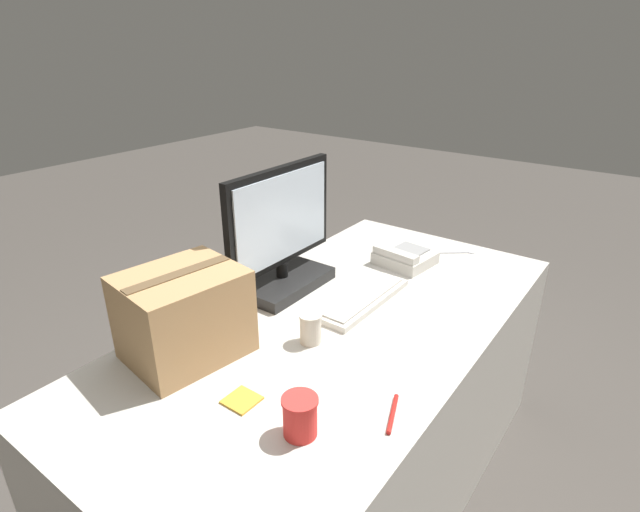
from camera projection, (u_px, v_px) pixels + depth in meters
ground_plane at (336, 484)px, 1.96m from camera, size 12.00×12.00×0.00m
office_desk at (337, 409)px, 1.80m from camera, size 1.80×0.90×0.74m
monitor at (281, 242)px, 1.80m from camera, size 0.52×0.24×0.46m
keyboard at (360, 298)px, 1.77m from camera, size 0.43×0.17×0.03m
desk_phone at (404, 257)px, 2.05m from camera, size 0.22×0.23×0.08m
paper_cup_left at (300, 416)px, 1.16m from camera, size 0.09×0.09×0.10m
paper_cup_right at (311, 328)px, 1.52m from camera, size 0.07×0.07×0.10m
spoon at (460, 253)px, 2.16m from camera, size 0.12×0.14×0.00m
cardboard_box at (184, 315)px, 1.43m from camera, size 0.36×0.31×0.26m
pen_marker at (393, 414)px, 1.24m from camera, size 0.13×0.06×0.01m
sticky_note_pad at (242, 400)px, 1.29m from camera, size 0.08×0.08×0.01m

